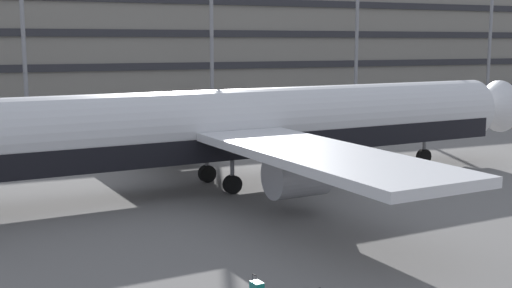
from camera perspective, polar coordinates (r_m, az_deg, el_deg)
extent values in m
plane|color=slate|center=(33.06, -1.86, -3.64)|extent=(600.00, 600.00, 0.00)
cube|color=gray|center=(73.30, -14.40, 8.03)|extent=(149.35, 18.93, 12.84)
cube|color=#2D2D33|center=(64.12, -12.84, 3.69)|extent=(147.86, 0.24, 0.70)
cube|color=#2D2D33|center=(63.92, -12.94, 6.55)|extent=(147.86, 0.24, 0.70)
cube|color=#2D2D33|center=(63.88, -13.04, 9.43)|extent=(147.86, 0.24, 0.70)
cylinder|color=silver|center=(32.61, -1.24, 1.83)|extent=(32.14, 6.14, 3.45)
cube|color=black|center=(32.74, -1.23, 0.18)|extent=(30.86, 5.96, 1.10)
cone|color=silver|center=(43.03, 19.26, 3.05)|extent=(3.03, 3.50, 3.28)
cube|color=silver|center=(39.92, -8.09, 2.67)|extent=(5.52, 13.75, 0.36)
cube|color=silver|center=(24.95, 5.62, -0.99)|extent=(5.52, 13.75, 0.36)
cylinder|color=#9E9EA3|center=(38.02, -6.06, 0.50)|extent=(2.62, 2.10, 1.90)
cylinder|color=#9E9EA3|center=(27.44, 3.62, -2.72)|extent=(2.62, 2.10, 1.90)
cylinder|color=black|center=(40.00, 14.44, -1.07)|extent=(0.93, 0.42, 0.90)
cylinder|color=slate|center=(39.88, 14.48, -0.05)|extent=(0.20, 0.20, 1.44)
cylinder|color=black|center=(33.80, -4.29, -2.60)|extent=(0.93, 0.42, 0.90)
cylinder|color=slate|center=(33.67, -4.31, -1.40)|extent=(0.20, 0.20, 1.44)
cylinder|color=black|center=(31.21, -2.07, -3.55)|extent=(0.93, 0.42, 0.90)
cylinder|color=slate|center=(31.06, -2.08, -2.25)|extent=(0.20, 0.20, 1.44)
cylinder|color=gray|center=(61.59, -3.92, 11.83)|extent=(0.36, 0.36, 20.71)
cylinder|color=gray|center=(79.40, 19.85, 10.28)|extent=(0.36, 0.36, 19.64)
cylinder|color=#333338|center=(17.82, -0.31, -11.58)|extent=(0.02, 0.02, 0.21)
cylinder|color=#333338|center=(17.66, 0.03, -11.78)|extent=(0.02, 0.02, 0.21)
cube|color=black|center=(17.70, -0.14, -11.36)|extent=(0.05, 0.20, 0.02)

